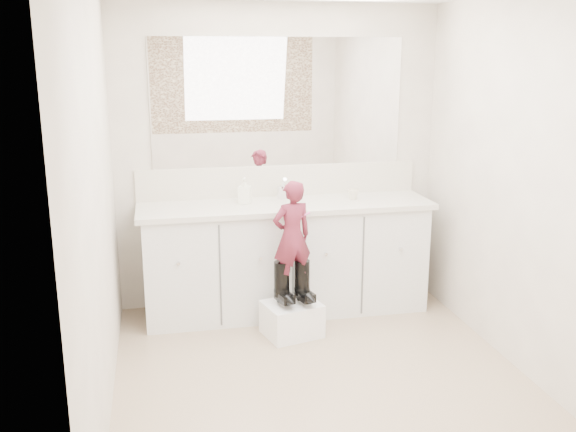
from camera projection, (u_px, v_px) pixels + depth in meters
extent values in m
plane|color=#987F64|center=(325.00, 384.00, 4.04)|extent=(3.00, 3.00, 0.00)
plane|color=#BEB1A2|center=(279.00, 158.00, 5.16)|extent=(2.60, 0.00, 2.60)
plane|color=#BEB1A2|center=(437.00, 288.00, 2.32)|extent=(2.60, 0.00, 2.60)
plane|color=#BEB1A2|center=(97.00, 209.00, 3.48)|extent=(0.00, 3.00, 3.00)
plane|color=#BEB1A2|center=(529.00, 189.00, 4.00)|extent=(0.00, 3.00, 3.00)
cube|color=silver|center=(286.00, 260.00, 5.09)|extent=(2.20, 0.55, 0.85)
cube|color=beige|center=(286.00, 206.00, 4.97)|extent=(2.28, 0.58, 0.04)
cube|color=beige|center=(279.00, 181.00, 5.19)|extent=(2.28, 0.03, 0.25)
cube|color=white|center=(279.00, 103.00, 5.04)|extent=(2.00, 0.02, 1.00)
cube|color=#472819|center=(443.00, 165.00, 2.21)|extent=(2.00, 0.01, 1.20)
cylinder|color=silver|center=(282.00, 192.00, 5.11)|extent=(0.08, 0.08, 0.10)
imported|color=beige|center=(353.00, 194.00, 5.09)|extent=(0.10, 0.10, 0.08)
imported|color=white|center=(245.00, 191.00, 4.94)|extent=(0.12, 0.12, 0.20)
cube|color=white|center=(292.00, 319.00, 4.71)|extent=(0.46, 0.41, 0.25)
imported|color=#9C3049|center=(292.00, 237.00, 4.55)|extent=(0.34, 0.26, 0.81)
cylinder|color=#EE5CB1|center=(302.00, 217.00, 4.53)|extent=(0.13, 0.05, 0.06)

